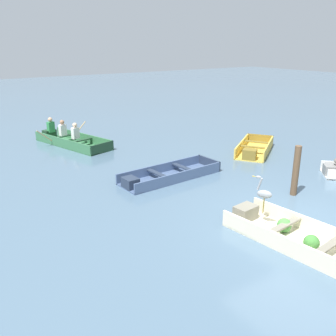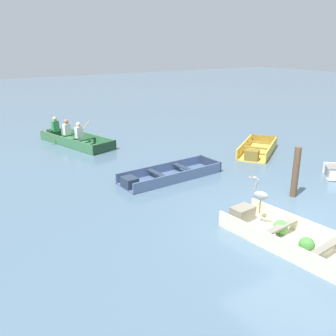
% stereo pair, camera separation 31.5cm
% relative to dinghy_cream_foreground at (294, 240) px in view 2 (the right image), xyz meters
% --- Properties ---
extents(ground_plane, '(80.00, 80.00, 0.00)m').
position_rel_dinghy_cream_foreground_xyz_m(ground_plane, '(0.94, 0.66, -0.13)').
color(ground_plane, slate).
extents(dinghy_cream_foreground, '(1.51, 3.50, 0.37)m').
position_rel_dinghy_cream_foreground_xyz_m(dinghy_cream_foreground, '(0.00, 0.00, 0.00)').
color(dinghy_cream_foreground, beige).
rests_on(dinghy_cream_foreground, ground).
extents(skiff_yellow_mid_moored, '(2.68, 2.28, 0.39)m').
position_rel_dinghy_cream_foreground_xyz_m(skiff_yellow_mid_moored, '(4.13, 5.14, 0.01)').
color(skiff_yellow_mid_moored, '#E5BC47').
rests_on(skiff_yellow_mid_moored, ground).
extents(skiff_slate_blue_far_moored, '(3.28, 1.20, 0.32)m').
position_rel_dinghy_cream_foreground_xyz_m(skiff_slate_blue_far_moored, '(-0.09, 4.67, -0.03)').
color(skiff_slate_blue_far_moored, '#475B7F').
rests_on(skiff_slate_blue_far_moored, ground).
extents(rowboat_green_with_crew, '(2.31, 3.77, 0.93)m').
position_rel_dinghy_cream_foreground_xyz_m(rowboat_green_with_crew, '(-1.11, 10.22, 0.08)').
color(rowboat_green_with_crew, '#387047').
rests_on(rowboat_green_with_crew, ground).
extents(heron_on_dinghy, '(0.29, 0.43, 0.84)m').
position_rel_dinghy_cream_foreground_xyz_m(heron_on_dinghy, '(-0.11, 0.90, 0.70)').
color(heron_on_dinghy, olive).
rests_on(heron_on_dinghy, dinghy_cream_foreground).
extents(mooring_post, '(0.17, 0.17, 1.37)m').
position_rel_dinghy_cream_foreground_xyz_m(mooring_post, '(2.05, 1.73, 0.55)').
color(mooring_post, brown).
rests_on(mooring_post, ground).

